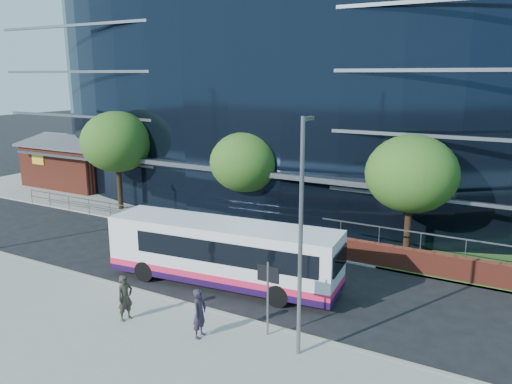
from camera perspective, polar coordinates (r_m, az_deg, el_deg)
The scene contains 17 objects.
ground at distance 22.34m, azimuth -7.13°, elevation -11.67°, with size 200.00×200.00×0.00m, color black.
pavement_near at distance 18.99m, azimuth -16.50°, elevation -16.65°, with size 80.00×8.00×0.15m, color gray.
kerb at distance 21.59m, azimuth -8.74°, elevation -12.41°, with size 80.00×0.25×0.16m, color gray.
yellow_line_outer at distance 21.76m, azimuth -8.41°, elevation -12.40°, with size 80.00×0.08×0.01m, color gold.
yellow_line_inner at distance 21.87m, azimuth -8.16°, elevation -12.26°, with size 80.00×0.08×0.01m, color gold.
far_forecourt at distance 34.02m, azimuth -4.29°, elevation -2.70°, with size 50.00×8.00×0.10m, color gray.
glass_office at distance 40.45m, azimuth 5.84°, elevation 11.22°, with size 44.00×23.10×16.00m.
brick_pavilion at distance 45.91m, azimuth -19.44°, elevation 3.16°, with size 8.60×6.66×4.40m.
guard_railings at distance 31.93m, azimuth -11.30°, elevation -2.56°, with size 24.00×0.05×1.10m.
street_sign at distance 18.02m, azimuth 1.38°, elevation -10.39°, with size 0.85×0.09×2.80m.
tree_far_a at distance 35.93m, azimuth -15.61°, elevation 5.54°, with size 4.95×4.95×6.98m.
tree_far_b at distance 30.29m, azimuth -1.26°, elevation 3.42°, with size 4.29×4.29×6.05m.
tree_far_c at distance 26.16m, azimuth 17.36°, elevation 1.98°, with size 4.62×4.62×6.51m.
streetlight_east at distance 16.10m, azimuth 5.17°, elevation -4.65°, with size 0.15×0.77×8.00m.
city_bus at distance 22.70m, azimuth -3.64°, elevation -6.94°, with size 11.00×3.57×2.92m.
pedestrian at distance 18.45m, azimuth -6.46°, elevation -13.60°, with size 0.67×0.44×1.84m, color #261E2D.
pedestrian_b at distance 20.15m, azimuth -14.72°, elevation -11.62°, with size 0.65×0.43×1.79m, color #302B21.
Camera 1 is at (12.23, -16.18, 9.37)m, focal length 35.00 mm.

